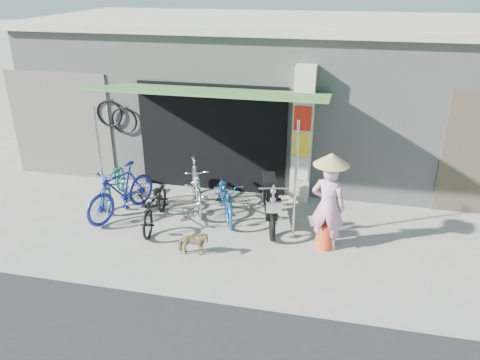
% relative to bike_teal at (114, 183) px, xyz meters
% --- Properties ---
extents(ground, '(80.00, 80.00, 0.00)m').
position_rel_bike_teal_xyz_m(ground, '(3.17, -1.47, -0.44)').
color(ground, '#9A968B').
rests_on(ground, ground).
extents(bicycle_shop, '(12.30, 5.30, 3.66)m').
position_rel_bike_teal_xyz_m(bicycle_shop, '(3.16, 3.62, 1.39)').
color(bicycle_shop, gray).
rests_on(bicycle_shop, ground).
extents(shop_pillar, '(0.42, 0.44, 3.00)m').
position_rel_bike_teal_xyz_m(shop_pillar, '(4.02, 0.97, 1.05)').
color(shop_pillar, beige).
rests_on(shop_pillar, ground).
extents(awning, '(4.60, 1.88, 2.72)m').
position_rel_bike_teal_xyz_m(awning, '(2.26, 0.15, 2.07)').
color(awning, '#3B662D').
rests_on(awning, ground).
extents(neighbour_left, '(2.60, 0.06, 2.60)m').
position_rel_bike_teal_xyz_m(neighbour_left, '(-1.83, 1.12, 0.86)').
color(neighbour_left, '#6B665B').
rests_on(neighbour_left, ground).
extents(bike_teal, '(0.91, 1.77, 0.89)m').
position_rel_bike_teal_xyz_m(bike_teal, '(0.00, 0.00, 0.00)').
color(bike_teal, '#197063').
rests_on(bike_teal, ground).
extents(bike_blue, '(1.15, 1.90, 1.10)m').
position_rel_bike_teal_xyz_m(bike_blue, '(0.46, -0.57, 0.11)').
color(bike_blue, navy).
rests_on(bike_blue, ground).
extents(bike_black, '(0.81, 1.76, 0.89)m').
position_rel_bike_teal_xyz_m(bike_black, '(1.30, -0.81, 0.00)').
color(bike_black, black).
rests_on(bike_black, ground).
extents(bike_silver, '(1.13, 1.80, 1.05)m').
position_rel_bike_teal_xyz_m(bike_silver, '(1.88, 0.11, 0.08)').
color(bike_silver, '#B4B3B9').
rests_on(bike_silver, ground).
extents(bike_navy, '(1.15, 1.76, 0.88)m').
position_rel_bike_teal_xyz_m(bike_navy, '(2.60, -0.13, -0.01)').
color(bike_navy, '#205694').
rests_on(bike_navy, ground).
extents(street_dog, '(0.61, 0.35, 0.49)m').
position_rel_bike_teal_xyz_m(street_dog, '(2.38, -1.74, -0.20)').
color(street_dog, '#986D50').
rests_on(street_dog, ground).
extents(moped, '(0.70, 1.91, 1.10)m').
position_rel_bike_teal_xyz_m(moped, '(3.53, -0.19, 0.05)').
color(moped, black).
rests_on(moped, ground).
extents(nun, '(0.69, 0.64, 1.87)m').
position_rel_bike_teal_xyz_m(nun, '(4.69, -0.94, 0.47)').
color(nun, pink).
rests_on(nun, ground).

